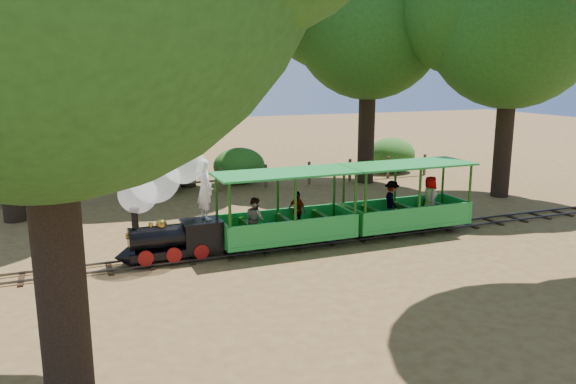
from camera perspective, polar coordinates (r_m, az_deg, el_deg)
name	(u,v)px	position (r m, az deg, el deg)	size (l,w,h in m)	color
ground	(327,242)	(16.27, 3.97, -5.13)	(90.00, 90.00, 0.00)	olive
track	(327,240)	(16.25, 3.97, -4.90)	(22.00, 1.00, 0.10)	#3F3D3A
locomotive	(165,195)	(14.54, -12.40, -0.27)	(2.75, 1.29, 3.16)	black
carriage_front	(283,220)	(15.52, -0.48, -2.82)	(3.94, 1.61, 2.05)	green
carriage_rear	(407,206)	(17.35, 12.01, -1.35)	(3.94, 1.61, 2.05)	green
oak_ne	(368,14)	(24.92, 8.13, 17.48)	(8.11, 7.14, 10.11)	#2D2116
oak_e	(511,15)	(23.33, 21.74, 16.38)	(7.88, 6.93, 9.72)	#2D2116
fence	(243,176)	(23.38, -4.57, 1.64)	(18.10, 0.10, 1.00)	brown
shrub_west	(4,177)	(23.68, -26.86, 1.34)	(2.67, 2.05, 1.85)	#2D6B1E
shrub_mid_w	(158,163)	(23.82, -13.04, 2.91)	(3.27, 2.52, 2.26)	#2D6B1E
shrub_mid_e	(239,166)	(24.64, -4.99, 2.68)	(2.29, 1.76, 1.59)	#2D6B1E
shrub_east	(391,155)	(27.85, 10.45, 3.72)	(2.44, 1.88, 1.69)	#2D6B1E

